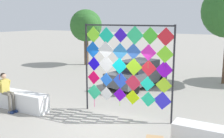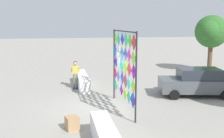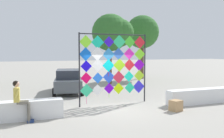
{
  "view_description": "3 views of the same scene",
  "coord_description": "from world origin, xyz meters",
  "px_view_note": "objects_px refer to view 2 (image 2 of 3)",
  "views": [
    {
      "loc": [
        4.64,
        -7.8,
        3.77
      ],
      "look_at": [
        -0.05,
        0.69,
        1.93
      ],
      "focal_mm": 42.89,
      "sensor_mm": 36.0,
      "label": 1
    },
    {
      "loc": [
        11.78,
        -1.5,
        3.87
      ],
      "look_at": [
        0.06,
        0.77,
        1.82
      ],
      "focal_mm": 42.95,
      "sensor_mm": 36.0,
      "label": 2
    },
    {
      "loc": [
        -4.41,
        -10.59,
        2.69
      ],
      "look_at": [
        0.0,
        0.79,
        1.82
      ],
      "focal_mm": 40.65,
      "sensor_mm": 36.0,
      "label": 3
    }
  ],
  "objects_px": {
    "parked_car": "(197,82)",
    "cardboard_box_large": "(72,123)",
    "tree_broadleaf": "(211,32)",
    "kite_display_rack": "(124,64)",
    "seated_vendor": "(75,72)"
  },
  "relations": [
    {
      "from": "kite_display_rack",
      "to": "parked_car",
      "type": "bearing_deg",
      "value": 108.28
    },
    {
      "from": "seated_vendor",
      "to": "cardboard_box_large",
      "type": "bearing_deg",
      "value": -4.39
    },
    {
      "from": "cardboard_box_large",
      "to": "tree_broadleaf",
      "type": "xyz_separation_m",
      "value": [
        -10.11,
        11.46,
        2.94
      ]
    },
    {
      "from": "seated_vendor",
      "to": "kite_display_rack",
      "type": "bearing_deg",
      "value": 22.92
    },
    {
      "from": "parked_car",
      "to": "cardboard_box_large",
      "type": "bearing_deg",
      "value": -62.9
    },
    {
      "from": "kite_display_rack",
      "to": "seated_vendor",
      "type": "bearing_deg",
      "value": -157.08
    },
    {
      "from": "parked_car",
      "to": "cardboard_box_large",
      "type": "xyz_separation_m",
      "value": [
        3.48,
        -6.8,
        -0.51
      ]
    },
    {
      "from": "cardboard_box_large",
      "to": "tree_broadleaf",
      "type": "distance_m",
      "value": 15.56
    },
    {
      "from": "parked_car",
      "to": "tree_broadleaf",
      "type": "height_order",
      "value": "tree_broadleaf"
    },
    {
      "from": "parked_car",
      "to": "cardboard_box_large",
      "type": "relative_size",
      "value": 8.32
    },
    {
      "from": "kite_display_rack",
      "to": "parked_car",
      "type": "distance_m",
      "value": 4.81
    },
    {
      "from": "cardboard_box_large",
      "to": "kite_display_rack",
      "type": "bearing_deg",
      "value": 130.11
    },
    {
      "from": "parked_car",
      "to": "cardboard_box_large",
      "type": "height_order",
      "value": "parked_car"
    },
    {
      "from": "tree_broadleaf",
      "to": "parked_car",
      "type": "bearing_deg",
      "value": -35.11
    },
    {
      "from": "cardboard_box_large",
      "to": "tree_broadleaf",
      "type": "height_order",
      "value": "tree_broadleaf"
    }
  ]
}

